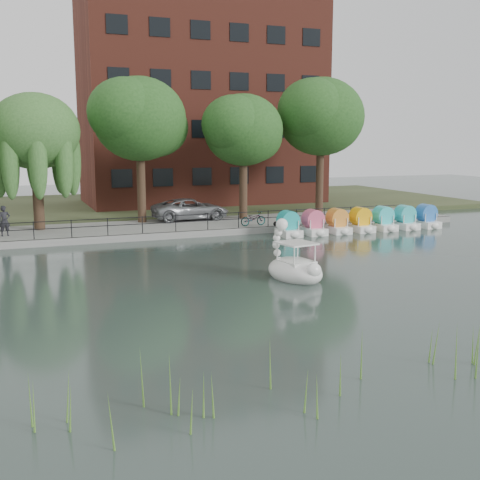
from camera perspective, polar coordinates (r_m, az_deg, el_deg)
ground_plane at (r=23.72m, az=2.39°, el=-4.67°), size 120.00×120.00×0.00m
promenade at (r=38.60m, az=-7.17°, el=1.10°), size 40.00×6.00×0.40m
kerb at (r=35.78m, az=-6.01°, el=0.46°), size 40.00×0.25×0.40m
land_strip at (r=52.19m, az=-10.95°, el=3.17°), size 60.00×22.00×0.36m
railing at (r=35.83m, az=-6.12°, el=2.00°), size 32.00×0.05×1.00m
apartment_building at (r=53.66m, az=-3.69°, el=13.32°), size 20.00×10.07×18.00m
willow_mid at (r=38.09m, az=-18.91°, el=9.69°), size 5.32×5.32×8.15m
broadleaf_center at (r=39.93m, az=-9.51°, el=11.20°), size 6.00×6.00×9.25m
broadleaf_right at (r=41.46m, az=0.32°, el=10.33°), size 5.40×5.40×8.32m
broadleaf_far at (r=45.16m, az=7.69°, el=11.47°), size 6.30×6.30×9.71m
minivan at (r=40.95m, az=-4.72°, el=3.09°), size 2.90×6.06×1.67m
bicycle at (r=38.09m, az=1.25°, el=2.13°), size 0.74×1.76×1.00m
pedestrian at (r=36.41m, az=-21.44°, el=1.89°), size 0.81×0.64×1.98m
swan_boat at (r=25.43m, az=5.16°, el=-2.48°), size 2.34×3.20×2.47m
pedal_boat_row at (r=39.01m, az=11.38°, el=1.68°), size 11.35×1.70×1.40m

